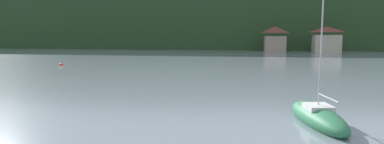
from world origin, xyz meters
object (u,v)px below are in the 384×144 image
object	(u,v)px
shore_building_west	(275,40)
shore_building_westcentral	(327,40)
mooring_buoy_near	(61,65)
sailboat_mid_0	(318,117)

from	to	relation	value
shore_building_west	shore_building_westcentral	bearing A→B (deg)	-1.75
shore_building_westcentral	mooring_buoy_near	xyz separation A→B (m)	(-43.87, -35.83, -2.88)
mooring_buoy_near	shore_building_west	bearing A→B (deg)	48.08
shore_building_west	mooring_buoy_near	size ratio (longest dim) A/B	10.07
sailboat_mid_0	shore_building_westcentral	bearing A→B (deg)	-24.47
shore_building_westcentral	sailboat_mid_0	distance (m)	62.72
shore_building_westcentral	sailboat_mid_0	xyz separation A→B (m)	(-15.25, -60.78, -2.58)
shore_building_west	shore_building_westcentral	world-z (taller)	shore_building_west
shore_building_west	mooring_buoy_near	xyz separation A→B (m)	(-32.49, -36.18, -2.93)
shore_building_westcentral	sailboat_mid_0	bearing A→B (deg)	-104.09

